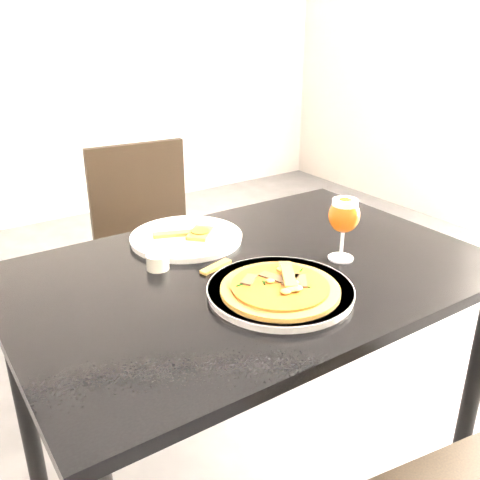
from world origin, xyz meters
TOP-DOWN VIEW (x-y plane):
  - dining_table at (0.05, 0.33)m, footprint 1.21×0.81m
  - chair_far at (0.13, 1.13)m, footprint 0.45×0.45m
  - plate_main at (0.02, 0.19)m, footprint 0.42×0.42m
  - pizza at (0.01, 0.17)m, footprint 0.27×0.27m
  - plate_second at (-0.00, 0.58)m, footprint 0.37×0.37m
  - crust_scraps at (0.01, 0.58)m, footprint 0.18×0.13m
  - loose_crust at (-0.03, 0.39)m, footprint 0.10×0.05m
  - sauce_cup at (-0.15, 0.47)m, footprint 0.06×0.06m
  - beer_glass at (0.27, 0.25)m, footprint 0.08×0.08m

SIDE VIEW (x-z plane):
  - chair_far at x=0.13m, z-range 0.05..0.93m
  - dining_table at x=0.05m, z-range 0.28..1.03m
  - loose_crust at x=-0.03m, z-range 0.75..0.76m
  - plate_second at x=0.00m, z-range 0.75..0.77m
  - plate_main at x=0.02m, z-range 0.75..0.77m
  - sauce_cup at x=-0.15m, z-range 0.75..0.79m
  - crust_scraps at x=0.01m, z-range 0.77..0.78m
  - pizza at x=0.01m, z-range 0.76..0.79m
  - beer_glass at x=0.27m, z-range 0.79..0.96m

